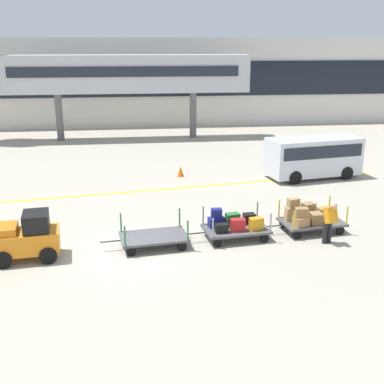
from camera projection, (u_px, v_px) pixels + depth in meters
ground_plane at (129, 250)px, 16.43m from camera, size 120.00×120.00×0.00m
apron_lead_line at (180, 188)px, 23.38m from camera, size 21.25×3.51×0.01m
terminal_building at (129, 83)px, 39.96m from camera, size 52.17×2.51×7.18m
jet_bridge at (101, 74)px, 33.77m from camera, size 19.69×3.00×5.98m
baggage_tug at (27, 237)px, 15.52m from camera, size 2.22×1.45×1.58m
baggage_cart_lead at (154, 237)px, 16.59m from camera, size 3.07×1.67×1.10m
baggage_cart_middle at (235, 225)px, 17.25m from camera, size 3.07×1.67×1.10m
baggage_cart_tail at (308, 217)px, 17.88m from camera, size 3.07×1.67×1.25m
baggage_handler at (330, 221)px, 16.68m from camera, size 0.52×0.53×1.56m
shuttle_van at (313, 154)px, 24.89m from camera, size 5.06×2.70×2.10m
safety_cone_near at (181, 171)px, 25.32m from camera, size 0.36×0.36×0.55m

